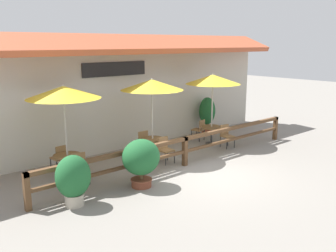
# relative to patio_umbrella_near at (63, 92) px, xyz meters

# --- Properties ---
(ground_plane) EXTENTS (60.00, 60.00, 0.00)m
(ground_plane) POSITION_rel_patio_umbrella_near_xyz_m (3.37, -2.50, -2.54)
(ground_plane) COLOR gray
(building_facade) EXTENTS (14.28, 1.49, 4.23)m
(building_facade) POSITION_rel_patio_umbrella_near_xyz_m (3.37, 1.60, -0.38)
(building_facade) COLOR #BCB7A8
(building_facade) RESTS_ON ground
(patio_railing) EXTENTS (10.40, 0.14, 0.95)m
(patio_railing) POSITION_rel_patio_umbrella_near_xyz_m (3.37, -1.45, -1.85)
(patio_railing) COLOR brown
(patio_railing) RESTS_ON ground
(patio_umbrella_near) EXTENTS (2.11, 2.11, 2.76)m
(patio_umbrella_near) POSITION_rel_patio_umbrella_near_xyz_m (0.00, 0.00, 0.00)
(patio_umbrella_near) COLOR #B7B2A8
(patio_umbrella_near) RESTS_ON ground
(dining_table_near) EXTENTS (0.83, 0.83, 0.70)m
(dining_table_near) POSITION_rel_patio_umbrella_near_xyz_m (0.00, -0.00, -1.99)
(dining_table_near) COLOR brown
(dining_table_near) RESTS_ON ground
(chair_near_streetside) EXTENTS (0.51, 0.51, 0.86)m
(chair_near_streetside) POSITION_rel_patio_umbrella_near_xyz_m (0.06, -0.62, -2.06)
(chair_near_streetside) COLOR olive
(chair_near_streetside) RESTS_ON ground
(chair_near_wallside) EXTENTS (0.46, 0.46, 0.86)m
(chair_near_wallside) POSITION_rel_patio_umbrella_near_xyz_m (0.05, 0.62, -2.06)
(chair_near_wallside) COLOR olive
(chair_near_wallside) RESTS_ON ground
(patio_umbrella_middle) EXTENTS (2.11, 2.11, 2.76)m
(patio_umbrella_middle) POSITION_rel_patio_umbrella_near_xyz_m (3.09, -0.14, 0.00)
(patio_umbrella_middle) COLOR #B7B2A8
(patio_umbrella_middle) RESTS_ON ground
(dining_table_middle) EXTENTS (0.83, 0.83, 0.70)m
(dining_table_middle) POSITION_rel_patio_umbrella_near_xyz_m (3.09, -0.14, -1.99)
(dining_table_middle) COLOR brown
(dining_table_middle) RESTS_ON ground
(chair_middle_streetside) EXTENTS (0.44, 0.44, 0.86)m
(chair_middle_streetside) POSITION_rel_patio_umbrella_near_xyz_m (3.10, -0.80, -2.06)
(chair_middle_streetside) COLOR olive
(chair_middle_streetside) RESTS_ON ground
(chair_middle_wallside) EXTENTS (0.45, 0.45, 0.86)m
(chair_middle_wallside) POSITION_rel_patio_umbrella_near_xyz_m (3.10, 0.52, -2.06)
(chair_middle_wallside) COLOR olive
(chair_middle_wallside) RESTS_ON ground
(patio_umbrella_far) EXTENTS (2.11, 2.11, 2.76)m
(patio_umbrella_far) POSITION_rel_patio_umbrella_near_xyz_m (6.02, -0.19, 0.00)
(patio_umbrella_far) COLOR #B7B2A8
(patio_umbrella_far) RESTS_ON ground
(dining_table_far) EXTENTS (0.83, 0.83, 0.70)m
(dining_table_far) POSITION_rel_patio_umbrella_near_xyz_m (6.02, -0.19, -1.99)
(dining_table_far) COLOR brown
(dining_table_far) RESTS_ON ground
(chair_far_streetside) EXTENTS (0.48, 0.48, 0.86)m
(chair_far_streetside) POSITION_rel_patio_umbrella_near_xyz_m (6.10, -0.88, -2.06)
(chair_far_streetside) COLOR olive
(chair_far_streetside) RESTS_ON ground
(chair_far_wallside) EXTENTS (0.50, 0.50, 0.86)m
(chair_far_wallside) POSITION_rel_patio_umbrella_near_xyz_m (6.04, 0.50, -2.06)
(chair_far_wallside) COLOR olive
(chair_far_wallside) RESTS_ON ground
(potted_plant_broad_leaf) EXTENTS (1.08, 0.97, 1.35)m
(potted_plant_broad_leaf) POSITION_rel_patio_umbrella_near_xyz_m (1.20, -1.99, -1.74)
(potted_plant_broad_leaf) COLOR brown
(potted_plant_broad_leaf) RESTS_ON ground
(potted_plant_small_flowering) EXTENTS (0.87, 0.78, 1.29)m
(potted_plant_small_flowering) POSITION_rel_patio_umbrella_near_xyz_m (-0.79, -1.92, -1.84)
(potted_plant_small_flowering) COLOR #B7AD99
(potted_plant_small_flowering) RESTS_ON ground
(potted_plant_tall_tropical) EXTENTS (0.74, 0.67, 1.62)m
(potted_plant_tall_tropical) POSITION_rel_patio_umbrella_near_xyz_m (7.08, 1.05, -1.60)
(potted_plant_tall_tropical) COLOR #9E4C33
(potted_plant_tall_tropical) RESTS_ON ground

